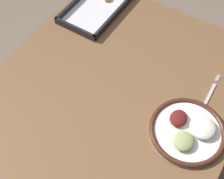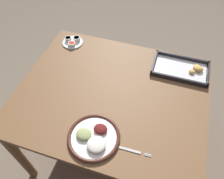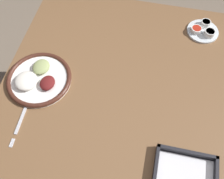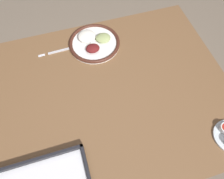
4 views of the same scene
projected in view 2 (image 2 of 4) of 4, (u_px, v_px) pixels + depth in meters
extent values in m
plane|color=#7A6B59|center=(112.00, 145.00, 1.96)|extent=(8.00, 8.00, 0.00)
cube|color=brown|center=(112.00, 94.00, 1.37)|extent=(1.17, 0.97, 0.03)
cylinder|color=brown|center=(19.00, 156.00, 1.52)|extent=(0.06, 0.06, 0.74)
cylinder|color=brown|center=(72.00, 70.00, 2.04)|extent=(0.06, 0.06, 0.74)
cylinder|color=brown|center=(189.00, 99.00, 1.83)|extent=(0.06, 0.06, 0.74)
cylinder|color=white|center=(94.00, 138.00, 1.16)|extent=(0.28, 0.28, 0.01)
torus|color=#472319|center=(94.00, 137.00, 1.16)|extent=(0.28, 0.28, 0.02)
ellipsoid|color=white|center=(96.00, 145.00, 1.11)|extent=(0.10, 0.10, 0.03)
ellipsoid|color=maroon|center=(101.00, 129.00, 1.17)|extent=(0.07, 0.06, 0.03)
ellipsoid|color=#9EAD6B|center=(84.00, 134.00, 1.15)|extent=(0.08, 0.07, 0.03)
cube|color=silver|center=(126.00, 149.00, 1.12)|extent=(0.16, 0.02, 0.00)
cylinder|color=silver|center=(148.00, 156.00, 1.10)|extent=(0.04, 0.00, 0.00)
cylinder|color=silver|center=(148.00, 155.00, 1.10)|extent=(0.04, 0.00, 0.00)
cylinder|color=silver|center=(148.00, 155.00, 1.10)|extent=(0.04, 0.00, 0.00)
cylinder|color=silver|center=(148.00, 154.00, 1.11)|extent=(0.04, 0.00, 0.00)
cylinder|color=silver|center=(73.00, 43.00, 1.66)|extent=(0.15, 0.15, 0.01)
cylinder|color=silver|center=(72.00, 44.00, 1.62)|extent=(0.05, 0.05, 0.02)
cylinder|color=#B22819|center=(72.00, 43.00, 1.61)|extent=(0.04, 0.04, 0.01)
cylinder|color=silver|center=(77.00, 39.00, 1.65)|extent=(0.05, 0.05, 0.03)
cylinder|color=#C67F23|center=(77.00, 38.00, 1.64)|extent=(0.04, 0.04, 0.01)
cylinder|color=silver|center=(68.00, 39.00, 1.65)|extent=(0.05, 0.05, 0.03)
cylinder|color=#51992D|center=(68.00, 38.00, 1.64)|extent=(0.04, 0.04, 0.01)
cube|color=black|center=(180.00, 70.00, 1.48)|extent=(0.37, 0.22, 0.01)
cube|color=silver|center=(180.00, 69.00, 1.48)|extent=(0.34, 0.21, 0.00)
cube|color=black|center=(179.00, 79.00, 1.40)|extent=(0.37, 0.01, 0.03)
cube|color=black|center=(182.00, 58.00, 1.53)|extent=(0.37, 0.01, 0.03)
cube|color=black|center=(154.00, 62.00, 1.50)|extent=(0.01, 0.22, 0.03)
cube|color=black|center=(208.00, 74.00, 1.43)|extent=(0.01, 0.22, 0.03)
ellipsoid|color=tan|center=(192.00, 72.00, 1.44)|extent=(0.04, 0.04, 0.02)
ellipsoid|color=tan|center=(197.00, 68.00, 1.46)|extent=(0.05, 0.04, 0.03)
ellipsoid|color=tan|center=(199.00, 69.00, 1.45)|extent=(0.06, 0.05, 0.03)
ellipsoid|color=tan|center=(197.00, 67.00, 1.47)|extent=(0.04, 0.04, 0.02)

